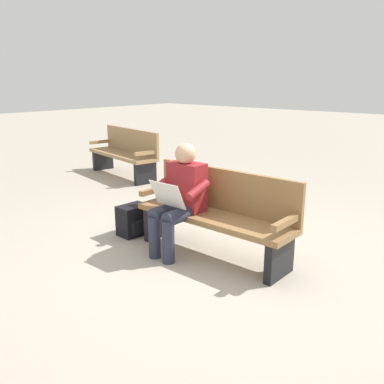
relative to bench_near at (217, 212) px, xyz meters
name	(u,v)px	position (x,y,z in m)	size (l,w,h in m)	color
ground_plane	(212,254)	(0.00, 0.07, -0.46)	(40.00, 40.00, 0.00)	#A89E8E
bench_near	(217,212)	(0.00, 0.00, 0.00)	(1.80, 0.48, 0.90)	olive
person_seated	(180,196)	(0.32, 0.23, 0.17)	(0.57, 0.57, 1.18)	maroon
backpack	(134,220)	(1.09, 0.22, -0.28)	(0.30, 0.36, 0.36)	black
bench_far	(125,152)	(3.58, -1.77, 0.00)	(1.86, 0.78, 0.90)	#9E7A51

